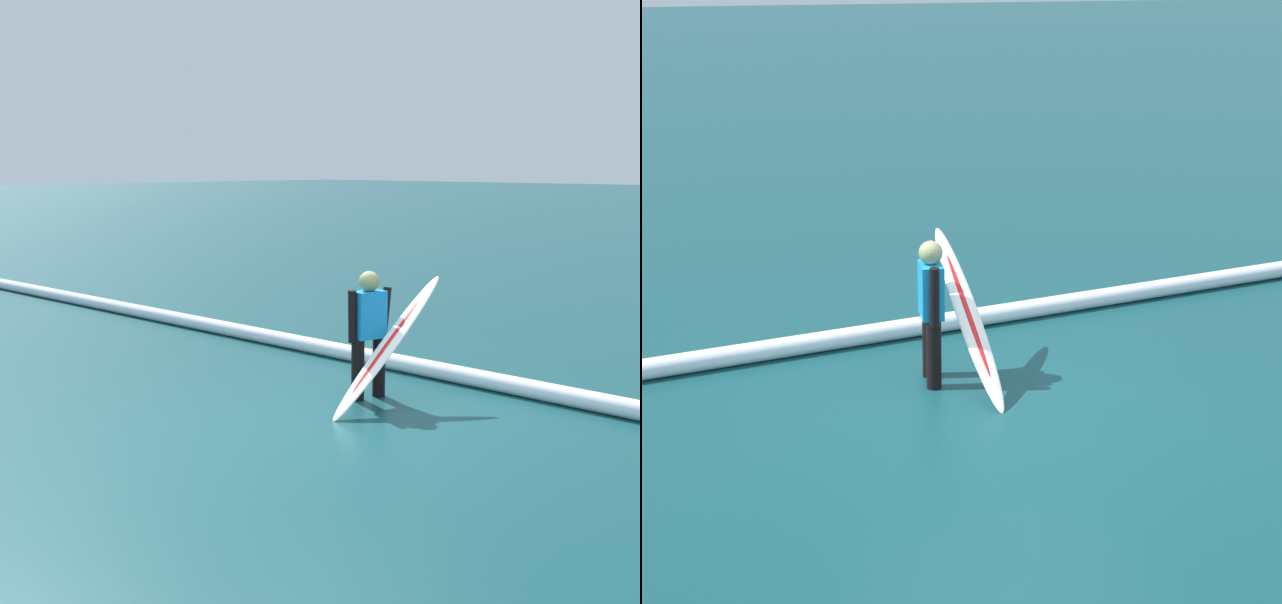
# 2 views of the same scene
# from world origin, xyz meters

# --- Properties ---
(ground_plane) EXTENTS (197.51, 197.51, 0.00)m
(ground_plane) POSITION_xyz_m (0.00, 0.00, 0.00)
(ground_plane) COLOR #114246
(surfer) EXTENTS (0.26, 0.55, 1.38)m
(surfer) POSITION_xyz_m (0.46, -0.86, 0.77)
(surfer) COLOR black
(surfer) RESTS_ON ground_plane
(surfboard) EXTENTS (0.23, 1.65, 1.33)m
(surfboard) POSITION_xyz_m (0.12, -0.79, 0.65)
(surfboard) COLOR white
(surfboard) RESTS_ON ground_plane
(wave_crest_foreground) EXTENTS (21.53, 1.24, 0.20)m
(wave_crest_foreground) POSITION_xyz_m (0.79, -2.02, 0.10)
(wave_crest_foreground) COLOR white
(wave_crest_foreground) RESTS_ON ground_plane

